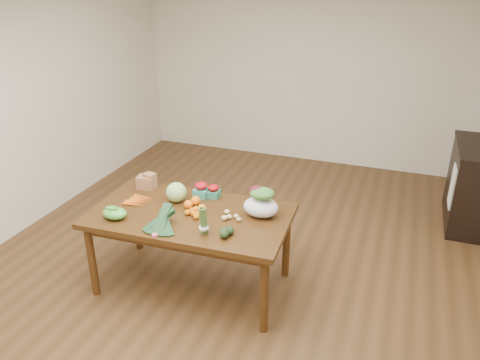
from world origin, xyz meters
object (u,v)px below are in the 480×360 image
(kale_bunch, at_px, (160,221))
(salad_bag, at_px, (261,204))
(mandarin_cluster, at_px, (196,211))
(cabbage, at_px, (176,192))
(dining_table, at_px, (192,250))
(cabinet, at_px, (475,186))
(paper_bag, at_px, (146,181))
(asparagus_bundle, at_px, (204,221))

(kale_bunch, xyz_separation_m, salad_bag, (0.69, 0.51, 0.04))
(mandarin_cluster, bearing_deg, kale_bunch, -115.93)
(cabbage, xyz_separation_m, salad_bag, (0.80, 0.00, 0.03))
(kale_bunch, bearing_deg, dining_table, 71.02)
(cabbage, bearing_deg, cabinet, 36.31)
(kale_bunch, bearing_deg, salad_bag, 33.88)
(cabbage, relative_size, salad_bag, 0.60)
(paper_bag, xyz_separation_m, mandarin_cluster, (0.68, -0.32, -0.03))
(paper_bag, bearing_deg, mandarin_cluster, -25.21)
(cabbage, bearing_deg, dining_table, -37.35)
(kale_bunch, distance_m, asparagus_bundle, 0.37)
(paper_bag, xyz_separation_m, salad_bag, (1.21, -0.15, 0.04))
(dining_table, height_order, cabbage, cabbage)
(asparagus_bundle, bearing_deg, mandarin_cluster, 123.19)
(asparagus_bundle, relative_size, salad_bag, 0.82)
(asparagus_bundle, bearing_deg, kale_bunch, -173.60)
(mandarin_cluster, bearing_deg, cabinet, 41.62)
(cabbage, xyz_separation_m, kale_bunch, (0.11, -0.51, -0.01))
(asparagus_bundle, bearing_deg, cabinet, 45.14)
(mandarin_cluster, height_order, salad_bag, salad_bag)
(dining_table, distance_m, asparagus_bundle, 0.63)
(dining_table, bearing_deg, paper_bag, 150.84)
(dining_table, relative_size, paper_bag, 8.05)
(dining_table, xyz_separation_m, asparagus_bundle, (0.26, -0.29, 0.50))
(cabinet, distance_m, cabbage, 3.37)
(cabbage, xyz_separation_m, asparagus_bundle, (0.47, -0.45, 0.03))
(dining_table, xyz_separation_m, cabbage, (-0.21, 0.16, 0.47))
(kale_bunch, bearing_deg, asparagus_bundle, 6.40)
(asparagus_bundle, distance_m, salad_bag, 0.56)
(mandarin_cluster, relative_size, salad_bag, 0.59)
(paper_bag, distance_m, kale_bunch, 0.84)
(dining_table, xyz_separation_m, mandarin_cluster, (0.06, -0.01, 0.42))
(dining_table, height_order, mandarin_cluster, mandarin_cluster)
(dining_table, distance_m, cabbage, 0.54)
(dining_table, bearing_deg, kale_bunch, -108.98)
(cabinet, bearing_deg, asparagus_bundle, -132.45)
(cabbage, height_order, mandarin_cluster, cabbage)
(mandarin_cluster, height_order, asparagus_bundle, asparagus_bundle)
(asparagus_bundle, height_order, salad_bag, asparagus_bundle)
(paper_bag, distance_m, asparagus_bundle, 1.07)
(paper_bag, height_order, asparagus_bundle, asparagus_bundle)
(cabinet, height_order, cabbage, cabinet)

